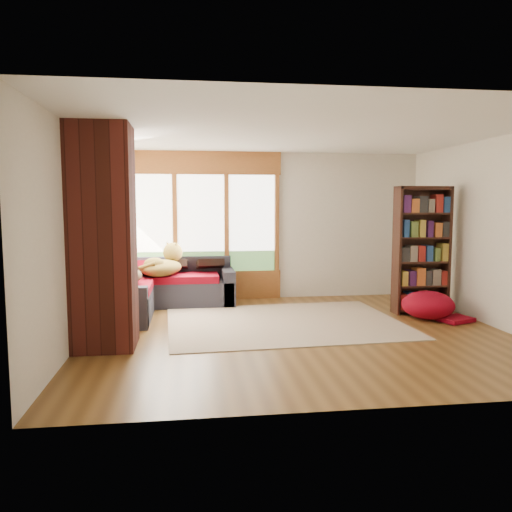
{
  "coord_description": "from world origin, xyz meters",
  "views": [
    {
      "loc": [
        -1.4,
        -6.32,
        1.7
      ],
      "look_at": [
        -0.46,
        0.72,
        0.95
      ],
      "focal_mm": 35.0,
      "sensor_mm": 36.0,
      "label": 1
    }
  ],
  "objects_px": {
    "bookshelf": "(422,250)",
    "pouf": "(428,304)",
    "sectional_sofa": "(156,291)",
    "dog_brindle": "(126,269)",
    "area_rug": "(284,322)",
    "brick_chimney": "(103,238)",
    "dog_tan": "(164,261)"
  },
  "relations": [
    {
      "from": "bookshelf",
      "to": "pouf",
      "type": "bearing_deg",
      "value": -99.03
    },
    {
      "from": "sectional_sofa",
      "to": "dog_brindle",
      "type": "bearing_deg",
      "value": -122.25
    },
    {
      "from": "dog_brindle",
      "to": "area_rug",
      "type": "bearing_deg",
      "value": -113.35
    },
    {
      "from": "brick_chimney",
      "to": "sectional_sofa",
      "type": "relative_size",
      "value": 1.18
    },
    {
      "from": "brick_chimney",
      "to": "sectional_sofa",
      "type": "bearing_deg",
      "value": 77.71
    },
    {
      "from": "bookshelf",
      "to": "pouf",
      "type": "height_order",
      "value": "bookshelf"
    },
    {
      "from": "sectional_sofa",
      "to": "dog_brindle",
      "type": "relative_size",
      "value": 2.78
    },
    {
      "from": "bookshelf",
      "to": "dog_brindle",
      "type": "height_order",
      "value": "bookshelf"
    },
    {
      "from": "area_rug",
      "to": "pouf",
      "type": "height_order",
      "value": "pouf"
    },
    {
      "from": "sectional_sofa",
      "to": "bookshelf",
      "type": "relative_size",
      "value": 1.12
    },
    {
      "from": "brick_chimney",
      "to": "dog_brindle",
      "type": "distance_m",
      "value": 1.64
    },
    {
      "from": "sectional_sofa",
      "to": "pouf",
      "type": "xyz_separation_m",
      "value": [
        4.03,
        -1.17,
        -0.09
      ]
    },
    {
      "from": "brick_chimney",
      "to": "dog_brindle",
      "type": "relative_size",
      "value": 3.28
    },
    {
      "from": "brick_chimney",
      "to": "dog_tan",
      "type": "bearing_deg",
      "value": 75.22
    },
    {
      "from": "dog_brindle",
      "to": "dog_tan",
      "type": "bearing_deg",
      "value": -45.56
    },
    {
      "from": "dog_tan",
      "to": "bookshelf",
      "type": "bearing_deg",
      "value": -66.33
    },
    {
      "from": "brick_chimney",
      "to": "dog_tan",
      "type": "relative_size",
      "value": 2.74
    },
    {
      "from": "sectional_sofa",
      "to": "area_rug",
      "type": "height_order",
      "value": "sectional_sofa"
    },
    {
      "from": "brick_chimney",
      "to": "pouf",
      "type": "xyz_separation_m",
      "value": [
        4.48,
        0.88,
        -1.08
      ]
    },
    {
      "from": "brick_chimney",
      "to": "sectional_sofa",
      "type": "height_order",
      "value": "brick_chimney"
    },
    {
      "from": "pouf",
      "to": "dog_brindle",
      "type": "height_order",
      "value": "dog_brindle"
    },
    {
      "from": "area_rug",
      "to": "bookshelf",
      "type": "bearing_deg",
      "value": 9.25
    },
    {
      "from": "sectional_sofa",
      "to": "area_rug",
      "type": "distance_m",
      "value": 2.22
    },
    {
      "from": "sectional_sofa",
      "to": "bookshelf",
      "type": "distance_m",
      "value": 4.22
    },
    {
      "from": "sectional_sofa",
      "to": "bookshelf",
      "type": "bearing_deg",
      "value": -5.9
    },
    {
      "from": "bookshelf",
      "to": "dog_brindle",
      "type": "xyz_separation_m",
      "value": [
        -4.48,
        0.27,
        -0.24
      ]
    },
    {
      "from": "bookshelf",
      "to": "pouf",
      "type": "relative_size",
      "value": 2.58
    },
    {
      "from": "dog_tan",
      "to": "sectional_sofa",
      "type": "bearing_deg",
      "value": 177.49
    },
    {
      "from": "pouf",
      "to": "bookshelf",
      "type": "bearing_deg",
      "value": 80.97
    },
    {
      "from": "pouf",
      "to": "dog_brindle",
      "type": "distance_m",
      "value": 4.5
    },
    {
      "from": "brick_chimney",
      "to": "pouf",
      "type": "bearing_deg",
      "value": 11.07
    },
    {
      "from": "brick_chimney",
      "to": "bookshelf",
      "type": "height_order",
      "value": "brick_chimney"
    }
  ]
}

